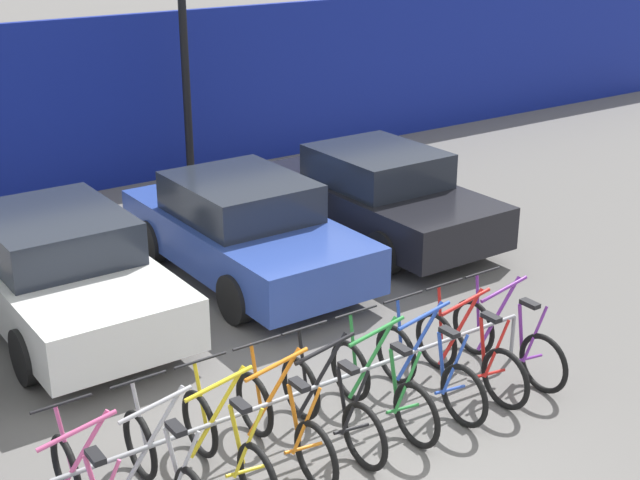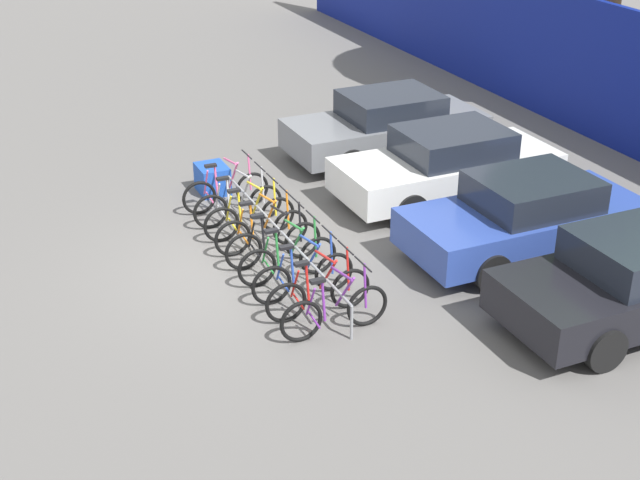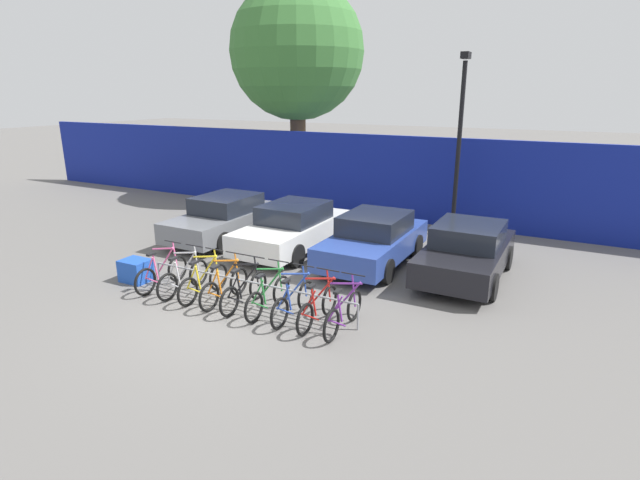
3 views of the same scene
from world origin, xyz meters
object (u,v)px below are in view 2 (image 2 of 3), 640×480
Objects in this scene: bike_rack at (281,234)px; bicycle_purple at (335,311)px; bicycle_black at (274,243)px; bicycle_blue at (303,276)px; bicycle_silver at (238,204)px; bicycle_pink at (226,191)px; bicycle_green at (288,259)px; bicycle_yellow at (250,217)px; car_white at (448,165)px; bicycle_red at (319,293)px; car_grey at (387,125)px; car_black at (634,280)px; cargo_crate at (213,179)px; bicycle_orange at (262,230)px; car_blue at (526,217)px.

bicycle_purple reaches higher than bike_rack.
bicycle_black is 1.00× the size of bicycle_blue.
bicycle_pink is at bearing 177.33° from bicycle_silver.
bicycle_green and bicycle_purple have the same top height.
bicycle_pink is at bearing 179.23° from bicycle_yellow.
car_white is (-1.16, 3.92, 0.19)m from bike_rack.
bicycle_blue is at bearing 2.16° from bicycle_green.
bicycle_red is (1.82, 0.00, 0.00)m from bicycle_black.
bicycle_silver is (0.68, 0.00, 0.00)m from bicycle_pink.
car_grey is (-3.68, 3.94, 0.19)m from bike_rack.
bike_rack is at bearing -134.39° from car_black.
bicycle_pink is at bearing -1.75° from cargo_crate.
car_white reaches higher than bike_rack.
bike_rack reaches higher than cargo_crate.
car_white is at bearing 102.24° from bicycle_orange.
bicycle_purple is at bearing 2.16° from bicycle_green.
bike_rack is 3.13× the size of bicycle_silver.
car_white is at bearing -179.42° from car_black.
bike_rack is 1.74m from bicycle_silver.
bicycle_red is 6.88m from car_grey.
car_blue is 2.47m from car_black.
bicycle_purple is at bearing -0.28° from cargo_crate.
car_blue is (-0.41, 4.01, 0.31)m from bicycle_red.
bike_rack is 1.25× the size of car_grey.
car_white is at bearing 61.87° from cargo_crate.
bicycle_silver is at bearing -128.11° from car_blue.
bike_rack is at bearing -73.50° from car_white.
cargo_crate is (-0.92, 0.03, -0.10)m from bicycle_pink.
car_blue is at bearing 49.22° from bicycle_silver.
car_black is 8.30m from cargo_crate.
bicycle_black and bicycle_blue have the same top height.
bicycle_pink is 1.00× the size of bicycle_red.
car_blue is 1.03× the size of car_black.
bicycle_orange is 1.78m from bicycle_blue.
bicycle_orange is at bearing -0.57° from cargo_crate.
bicycle_orange is 0.41× the size of car_blue.
bicycle_orange is 0.42× the size of car_black.
bicycle_silver is 4.55m from car_grey.
bicycle_pink reaches higher than bike_rack.
car_blue is (0.16, 4.01, 0.31)m from bicycle_blue.
bicycle_blue is 0.58m from bicycle_red.
car_black is (5.05, 0.05, -0.00)m from car_white.
bicycle_pink is (-2.41, -0.15, -0.13)m from bike_rack.
cargo_crate is at bearing 179.44° from bicycle_red.
bicycle_orange reaches higher than cargo_crate.
bicycle_blue is at bearing -122.56° from car_black.
bicycle_yellow is at bearing 177.14° from bicycle_purple.
bicycle_blue is at bearing -92.34° from car_blue.
bicycle_green is (1.16, 0.00, 0.00)m from bicycle_orange.
bicycle_yellow is 0.40× the size of car_grey.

